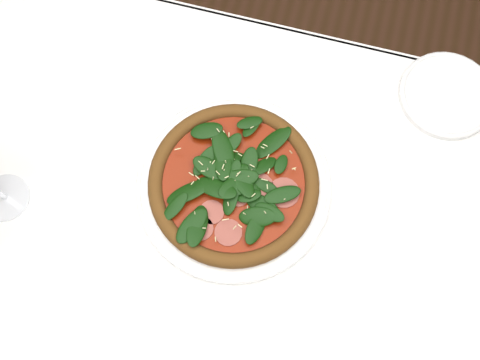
# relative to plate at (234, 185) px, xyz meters

# --- Properties ---
(ground) EXTENTS (6.00, 6.00, 0.00)m
(ground) POSITION_rel_plate_xyz_m (0.01, -0.10, -0.76)
(ground) COLOR brown
(ground) RESTS_ON ground
(dining_table) EXTENTS (1.21, 0.81, 0.75)m
(dining_table) POSITION_rel_plate_xyz_m (0.01, -0.10, -0.11)
(dining_table) COLOR white
(dining_table) RESTS_ON ground
(plate) EXTENTS (0.31, 0.31, 0.01)m
(plate) POSITION_rel_plate_xyz_m (0.00, 0.00, 0.00)
(plate) COLOR white
(plate) RESTS_ON dining_table
(pizza) EXTENTS (0.33, 0.33, 0.03)m
(pizza) POSITION_rel_plate_xyz_m (0.00, 0.00, 0.02)
(pizza) COLOR #905B22
(pizza) RESTS_ON plate
(saucer_far) EXTENTS (0.16, 0.16, 0.01)m
(saucer_far) POSITION_rel_plate_xyz_m (0.30, 0.24, 0.00)
(saucer_far) COLOR white
(saucer_far) RESTS_ON dining_table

